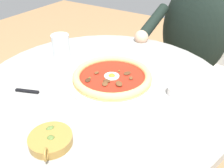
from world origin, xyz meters
name	(u,v)px	position (x,y,z in m)	size (l,w,h in m)	color
dining_table	(105,116)	(0.00, 0.00, 0.56)	(0.92, 0.92, 0.72)	#999993
pizza_on_plate	(112,77)	(0.02, -0.02, 0.74)	(0.34, 0.34, 0.04)	white
water_glass	(61,47)	(0.08, 0.28, 0.76)	(0.08, 0.08, 0.10)	silver
steak_knife	(20,90)	(-0.21, 0.22, 0.72)	(0.08, 0.19, 0.01)	silver
ramekin_capers	(178,91)	(0.07, -0.26, 0.74)	(0.07, 0.07, 0.03)	white
olive_pan	(51,140)	(-0.33, -0.05, 0.73)	(0.13, 0.12, 0.05)	olive
diner_person	(188,63)	(0.70, -0.13, 0.52)	(0.48, 0.43, 1.17)	#282833
cafe_chair_diner	(198,58)	(0.84, -0.15, 0.50)	(0.50, 0.50, 0.83)	beige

